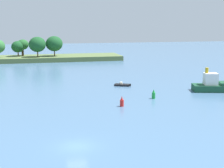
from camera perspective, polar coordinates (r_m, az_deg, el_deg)
ground_plane at (r=40.34m, az=-6.27°, el=-10.93°), size 400.00×400.00×0.00m
treeline_island at (r=131.77m, az=-13.87°, el=5.47°), size 60.67×15.96×10.12m
fishing_skiff at (r=77.15m, az=1.83°, el=-0.14°), size 4.03×3.14×0.92m
tugboat at (r=74.33m, az=17.34°, el=-0.17°), size 8.81×5.81×5.23m
channel_buoy_red at (r=58.15m, az=1.76°, el=-3.21°), size 0.70×0.70×1.90m
channel_buoy_green at (r=64.55m, az=7.40°, el=-1.88°), size 0.70×0.70×1.90m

